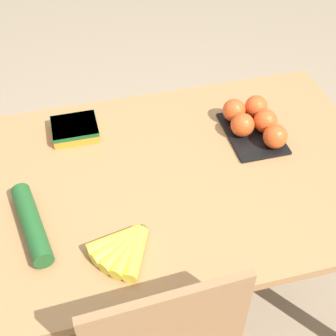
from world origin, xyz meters
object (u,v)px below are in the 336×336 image
at_px(tomato_pack, 254,122).
at_px(carrot_bag, 75,128).
at_px(banana_bunch, 125,248).
at_px(cucumber_near, 31,223).

xyz_separation_m(tomato_pack, carrot_bag, (0.59, -0.14, -0.02)).
height_order(banana_bunch, carrot_bag, carrot_bag).
bearing_deg(carrot_bag, tomato_pack, 166.79).
bearing_deg(banana_bunch, cucumber_near, -30.45).
height_order(banana_bunch, cucumber_near, cucumber_near).
distance_m(tomato_pack, carrot_bag, 0.60).
height_order(tomato_pack, cucumber_near, tomato_pack).
xyz_separation_m(tomato_pack, cucumber_near, (0.75, 0.24, -0.02)).
bearing_deg(carrot_bag, banana_bunch, 98.01).
relative_size(carrot_bag, cucumber_near, 0.54).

